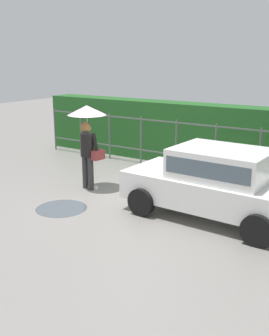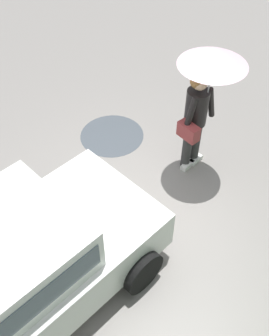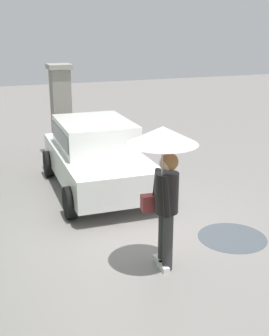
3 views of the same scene
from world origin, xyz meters
The scene contains 5 objects.
ground_plane centered at (0.00, 0.00, 0.00)m, with size 40.00×40.00×0.00m, color gray.
car centered at (2.10, -0.04, 0.80)m, with size 3.78×1.96×1.48m.
pedestrian centered at (-1.39, 0.01, 1.58)m, with size 0.96×0.96×2.12m.
gate_pillar centered at (4.93, 0.07, 1.24)m, with size 0.60×0.60×2.42m.
puddle_near centered at (-0.94, -1.49, 0.00)m, with size 1.14×1.14×0.00m, color #4C545B.
Camera 3 is at (-6.59, 2.43, 3.39)m, focal length 47.51 mm.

